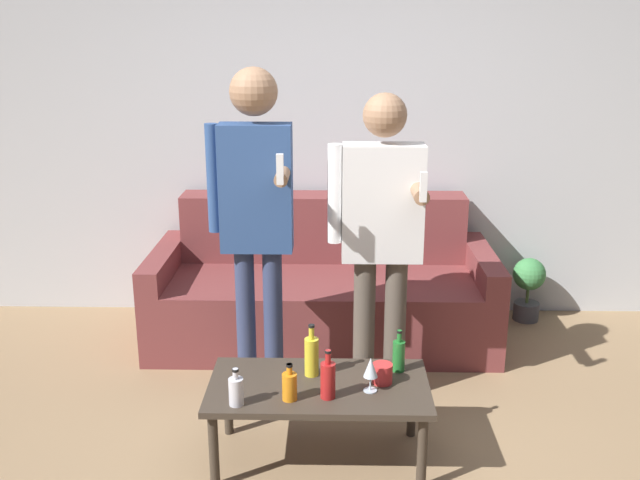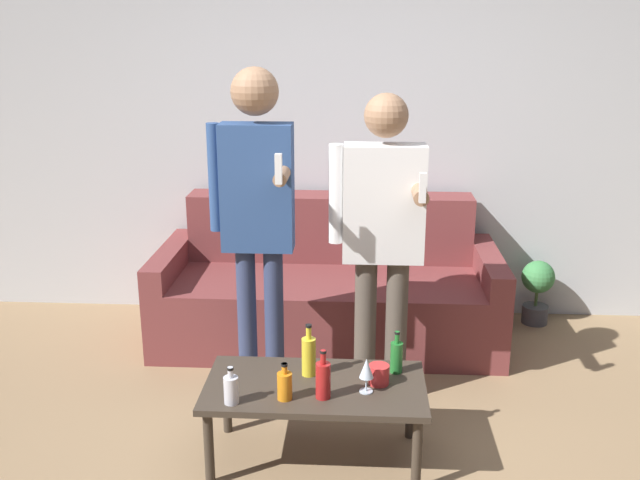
# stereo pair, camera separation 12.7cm
# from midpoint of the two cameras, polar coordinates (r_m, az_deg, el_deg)

# --- Properties ---
(wall_back) EXTENTS (8.00, 0.06, 2.70)m
(wall_back) POSITION_cam_midpoint_polar(r_m,az_deg,el_deg) (4.87, 0.87, 9.47)
(wall_back) COLOR silver
(wall_back) RESTS_ON ground_plane
(couch) EXTENTS (2.17, 0.92, 0.89)m
(couch) POSITION_cam_midpoint_polar(r_m,az_deg,el_deg) (4.65, -0.58, -4.01)
(couch) COLOR brown
(couch) RESTS_ON ground_plane
(coffee_table) EXTENTS (1.01, 0.53, 0.39)m
(coffee_table) POSITION_cam_midpoint_polar(r_m,az_deg,el_deg) (3.35, -1.21, -12.13)
(coffee_table) COLOR #3D3328
(coffee_table) RESTS_ON ground_plane
(bottle_orange) EXTENTS (0.07, 0.07, 0.25)m
(bottle_orange) POSITION_cam_midpoint_polar(r_m,az_deg,el_deg) (3.37, -1.77, -9.21)
(bottle_orange) COLOR yellow
(bottle_orange) RESTS_ON coffee_table
(bottle_green) EXTENTS (0.07, 0.07, 0.17)m
(bottle_green) POSITION_cam_midpoint_polar(r_m,az_deg,el_deg) (3.17, -7.90, -11.84)
(bottle_green) COLOR silver
(bottle_green) RESTS_ON coffee_table
(bottle_dark) EXTENTS (0.07, 0.07, 0.17)m
(bottle_dark) POSITION_cam_midpoint_polar(r_m,az_deg,el_deg) (3.18, -3.62, -11.55)
(bottle_dark) COLOR orange
(bottle_dark) RESTS_ON coffee_table
(bottle_yellow) EXTENTS (0.06, 0.06, 0.21)m
(bottle_yellow) POSITION_cam_midpoint_polar(r_m,az_deg,el_deg) (3.43, 5.25, -9.14)
(bottle_yellow) COLOR #23752D
(bottle_yellow) RESTS_ON coffee_table
(bottle_red) EXTENTS (0.07, 0.07, 0.23)m
(bottle_red) POSITION_cam_midpoint_polar(r_m,az_deg,el_deg) (3.18, -0.52, -11.06)
(bottle_red) COLOR #B21E1E
(bottle_red) RESTS_ON coffee_table
(wine_glass_near) EXTENTS (0.06, 0.06, 0.16)m
(wine_glass_near) POSITION_cam_midpoint_polar(r_m,az_deg,el_deg) (3.23, 2.94, -10.23)
(wine_glass_near) COLOR silver
(wine_glass_near) RESTS_ON coffee_table
(cup_on_table) EXTENTS (0.09, 0.09, 0.09)m
(cup_on_table) POSITION_cam_midpoint_polar(r_m,az_deg,el_deg) (3.33, 3.90, -10.61)
(cup_on_table) COLOR red
(cup_on_table) RESTS_ON coffee_table
(person_standing_left) EXTENTS (0.43, 0.44, 1.78)m
(person_standing_left) POSITION_cam_midpoint_polar(r_m,az_deg,el_deg) (3.63, -6.17, 2.66)
(person_standing_left) COLOR navy
(person_standing_left) RESTS_ON ground_plane
(person_standing_right) EXTENTS (0.49, 0.43, 1.66)m
(person_standing_right) POSITION_cam_midpoint_polar(r_m,az_deg,el_deg) (3.67, 3.93, 1.11)
(person_standing_right) COLOR brown
(person_standing_right) RESTS_ON ground_plane
(potted_plant) EXTENTS (0.22, 0.22, 0.45)m
(potted_plant) POSITION_cam_midpoint_polar(r_m,az_deg,el_deg) (5.10, 15.65, -3.40)
(potted_plant) COLOR #4C4C51
(potted_plant) RESTS_ON ground_plane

